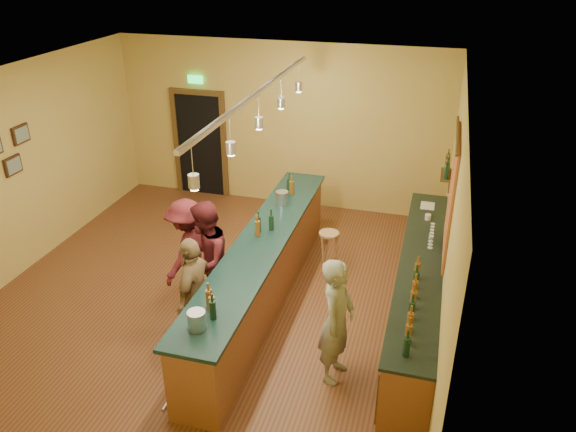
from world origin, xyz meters
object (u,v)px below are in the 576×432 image
(tasting_bar, at_px, (262,267))
(back_counter, at_px, (419,290))
(customer_c, at_px, (188,251))
(bartender, at_px, (337,321))
(bar_stool, at_px, (329,241))
(customer_a, at_px, (206,261))
(customer_b, at_px, (194,292))

(tasting_bar, bearing_deg, back_counter, 4.67)
(tasting_bar, relative_size, customer_c, 3.19)
(back_counter, bearing_deg, bartender, -121.85)
(tasting_bar, bearing_deg, bar_stool, 58.03)
(customer_a, bearing_deg, tasting_bar, 118.10)
(customer_a, bearing_deg, back_counter, 96.03)
(customer_c, bearing_deg, bartender, 71.66)
(customer_a, distance_m, customer_c, 0.50)
(bartender, distance_m, bar_stool, 2.51)
(back_counter, relative_size, customer_a, 2.64)
(bartender, xyz_separation_m, customer_a, (-1.99, 0.79, 0.05))
(back_counter, bearing_deg, bar_stool, 146.14)
(bartender, bearing_deg, customer_a, 75.99)
(back_counter, relative_size, bartender, 2.79)
(back_counter, distance_m, bartender, 1.71)
(tasting_bar, relative_size, bar_stool, 7.67)
(customer_a, distance_m, bar_stool, 2.18)
(customer_c, height_order, bar_stool, customer_c)
(back_counter, distance_m, tasting_bar, 2.23)
(back_counter, bearing_deg, customer_a, -167.52)
(customer_c, relative_size, bar_stool, 2.40)
(customer_b, height_order, customer_c, customer_c)
(customer_b, relative_size, customer_c, 0.98)
(customer_b, bearing_deg, back_counter, 113.34)
(tasting_bar, height_order, bartender, bartender)
(bar_stool, bearing_deg, customer_a, -130.55)
(tasting_bar, distance_m, customer_b, 1.25)
(customer_a, height_order, bar_stool, customer_a)
(back_counter, bearing_deg, customer_b, -154.98)
(back_counter, xyz_separation_m, customer_b, (-2.77, -1.29, 0.30))
(customer_a, xyz_separation_m, bar_stool, (1.40, 1.63, -0.34))
(customer_b, distance_m, bar_stool, 2.63)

